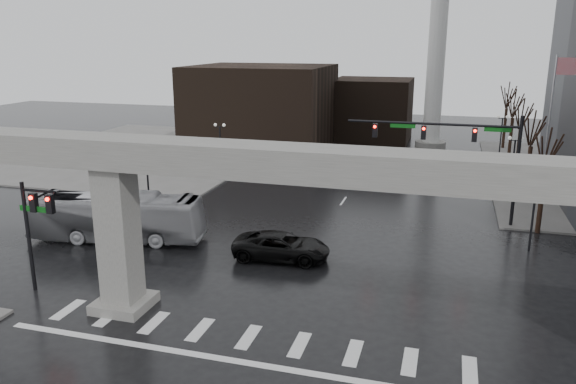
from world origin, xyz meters
TOP-DOWN VIEW (x-y plane):
  - ground at (0.00, 0.00)m, footprint 160.00×160.00m
  - sidewalk_nw at (-26.00, 36.00)m, footprint 28.00×36.00m
  - elevated_guideway at (1.26, 0.00)m, footprint 48.00×2.60m
  - building_far_left at (-14.00, 42.00)m, footprint 16.00×14.00m
  - building_far_mid at (-2.00, 52.00)m, footprint 10.00×10.00m
  - smokestack at (6.00, 46.00)m, footprint 3.60×3.60m
  - signal_mast_arm at (8.99, 18.80)m, footprint 12.12×0.43m
  - signal_left_pole at (-12.25, 0.50)m, footprint 2.30×0.30m
  - flagpole_assembly at (15.29, 22.00)m, footprint 2.06×0.12m
  - lamp_right_0 at (13.50, 14.00)m, footprint 1.22×0.32m
  - lamp_right_1 at (13.50, 28.00)m, footprint 1.22×0.32m
  - lamp_right_2 at (13.50, 42.00)m, footprint 1.22×0.32m
  - lamp_left_0 at (-13.50, 14.00)m, footprint 1.22×0.32m
  - lamp_left_1 at (-13.50, 28.00)m, footprint 1.22×0.32m
  - lamp_left_2 at (-13.50, 42.00)m, footprint 1.22×0.32m
  - tree_right_0 at (14.53, 18.02)m, footprint 1.09×1.58m
  - tree_right_1 at (14.53, 26.02)m, footprint 1.09×1.61m
  - tree_right_2 at (14.53, 34.02)m, footprint 1.10×1.63m
  - tree_right_3 at (14.53, 42.02)m, footprint 1.11×1.66m
  - tree_right_4 at (14.53, 50.02)m, footprint 1.12×1.69m
  - pickup_truck at (-1.28, 8.39)m, footprint 6.11×3.19m
  - city_bus at (-12.79, 8.53)m, footprint 11.91×4.65m

SIDE VIEW (x-z plane):
  - ground at x=0.00m, z-range 0.00..0.00m
  - sidewalk_nw at x=-26.00m, z-range 0.00..0.15m
  - pickup_truck at x=-1.28m, z-range 0.00..1.64m
  - city_bus at x=-12.79m, z-range 0.00..3.24m
  - tree_right_0 at x=14.53m, z-range -0.97..6.54m
  - tree_right_1 at x=14.53m, z-range -0.99..6.69m
  - tree_right_2 at x=14.53m, z-range -1.01..6.84m
  - tree_right_3 at x=14.53m, z-range -1.03..6.99m
  - tree_right_4 at x=14.53m, z-range -1.05..7.14m
  - lamp_right_0 at x=13.50m, z-range 0.92..6.03m
  - lamp_right_1 at x=13.50m, z-range 0.92..6.03m
  - lamp_right_2 at x=13.50m, z-range 0.92..6.03m
  - lamp_left_0 at x=-13.50m, z-range 0.92..6.03m
  - lamp_left_1 at x=-13.50m, z-range 0.92..6.03m
  - lamp_left_2 at x=-13.50m, z-range 0.92..6.03m
  - building_far_mid at x=-2.00m, z-range 0.00..8.00m
  - signal_left_pole at x=-12.25m, z-range 1.07..7.07m
  - building_far_left at x=-14.00m, z-range 0.00..10.00m
  - signal_mast_arm at x=8.99m, z-range 1.83..9.83m
  - elevated_guideway at x=1.26m, z-range 2.53..11.23m
  - flagpole_assembly at x=15.29m, z-range 1.53..13.53m
  - smokestack at x=6.00m, z-range -1.65..28.35m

